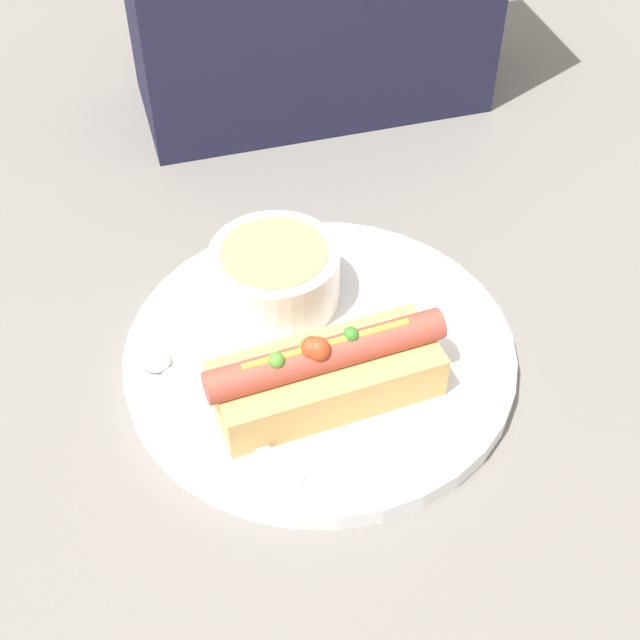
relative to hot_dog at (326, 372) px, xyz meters
name	(u,v)px	position (x,y,z in m)	size (l,w,h in m)	color
ground_plane	(320,361)	(0.01, 0.05, -0.04)	(4.00, 4.00, 0.00)	slate
dinner_plate	(320,354)	(0.01, 0.05, -0.03)	(0.30, 0.30, 0.02)	white
hot_dog	(326,372)	(0.00, 0.00, 0.00)	(0.18, 0.08, 0.06)	tan
soup_bowl	(275,273)	(-0.01, 0.11, 0.00)	(0.10, 0.10, 0.05)	silver
spoon	(181,382)	(-0.10, 0.04, -0.02)	(0.10, 0.16, 0.01)	#B7B7BC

